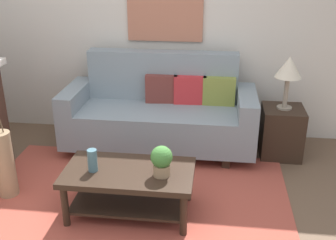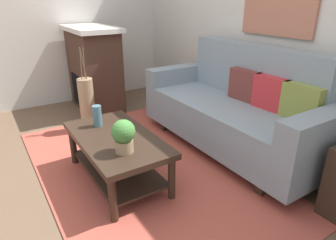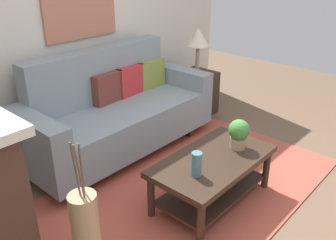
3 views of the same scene
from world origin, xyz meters
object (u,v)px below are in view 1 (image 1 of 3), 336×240
at_px(couch, 160,113).
at_px(potted_plant_tabletop, 162,160).
at_px(throw_pillow_crimson, 190,90).
at_px(table_lamp, 289,69).
at_px(throw_pillow_maroon, 161,89).
at_px(throw_pillow_olive, 219,91).
at_px(side_table, 281,132).
at_px(floor_vase, 5,165).
at_px(framed_painting, 165,7).
at_px(coffee_table, 129,182).
at_px(tabletop_vase, 92,160).

relative_size(couch, potted_plant_tabletop, 8.08).
distance_m(couch, throw_pillow_crimson, 0.43).
distance_m(couch, table_lamp, 1.47).
height_order(throw_pillow_maroon, throw_pillow_olive, same).
bearing_deg(couch, side_table, -0.77).
bearing_deg(throw_pillow_crimson, throw_pillow_olive, 0.00).
bearing_deg(side_table, floor_vase, -156.41).
height_order(throw_pillow_olive, table_lamp, table_lamp).
bearing_deg(throw_pillow_crimson, side_table, -7.98).
bearing_deg(framed_painting, potted_plant_tabletop, -83.58).
distance_m(throw_pillow_olive, framed_painting, 1.13).
height_order(coffee_table, floor_vase, floor_vase).
relative_size(couch, floor_vase, 3.27).
xyz_separation_m(coffee_table, floor_vase, (-1.19, 0.14, 0.01)).
distance_m(potted_plant_tabletop, side_table, 1.79).
bearing_deg(side_table, potted_plant_tabletop, -130.77).
bearing_deg(tabletop_vase, potted_plant_tabletop, -0.36).
distance_m(throw_pillow_maroon, side_table, 1.42).
xyz_separation_m(tabletop_vase, potted_plant_tabletop, (0.58, -0.00, 0.04)).
bearing_deg(throw_pillow_maroon, throw_pillow_olive, 0.00).
relative_size(throw_pillow_crimson, side_table, 0.64).
distance_m(side_table, table_lamp, 0.71).
distance_m(throw_pillow_crimson, table_lamp, 1.09).
bearing_deg(floor_vase, tabletop_vase, -11.52).
xyz_separation_m(couch, throw_pillow_olive, (0.65, 0.13, 0.25)).
bearing_deg(couch, potted_plant_tabletop, -81.39).
xyz_separation_m(throw_pillow_maroon, throw_pillow_crimson, (0.33, 0.00, 0.00)).
distance_m(throw_pillow_olive, potted_plant_tabletop, 1.55).
height_order(throw_pillow_olive, side_table, throw_pillow_olive).
relative_size(throw_pillow_olive, framed_painting, 0.41).
relative_size(throw_pillow_maroon, floor_vase, 0.56).
relative_size(couch, throw_pillow_olive, 5.88).
bearing_deg(throw_pillow_olive, couch, -169.03).
bearing_deg(tabletop_vase, throw_pillow_maroon, 75.70).
bearing_deg(potted_plant_tabletop, side_table, 49.23).
bearing_deg(throw_pillow_crimson, framed_painting, 133.74).
bearing_deg(potted_plant_tabletop, throw_pillow_maroon, 97.88).
relative_size(throw_pillow_olive, side_table, 0.64).
xyz_separation_m(couch, side_table, (1.36, -0.02, -0.15)).
height_order(couch, throw_pillow_olive, couch).
bearing_deg(floor_vase, throw_pillow_crimson, 38.95).
bearing_deg(tabletop_vase, coffee_table, 8.98).
distance_m(throw_pillow_crimson, side_table, 1.12).
bearing_deg(throw_pillow_crimson, coffee_table, -105.94).
bearing_deg(floor_vase, side_table, 23.59).
height_order(throw_pillow_olive, framed_painting, framed_painting).
distance_m(side_table, floor_vase, 2.88).
xyz_separation_m(throw_pillow_maroon, throw_pillow_olive, (0.65, 0.00, 0.00)).
height_order(couch, throw_pillow_maroon, couch).
height_order(table_lamp, floor_vase, table_lamp).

